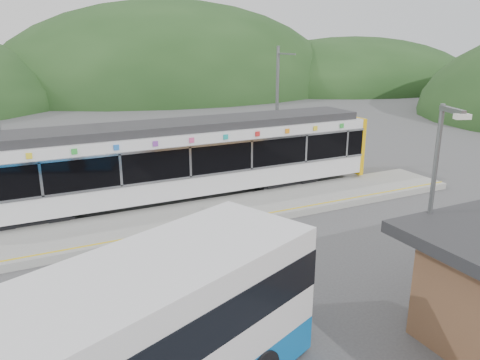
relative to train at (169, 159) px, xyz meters
name	(u,v)px	position (x,y,z in m)	size (l,w,h in m)	color
ground	(230,250)	(0.23, -6.00, -2.06)	(120.00, 120.00, 0.00)	#4C4C4F
hills	(295,188)	(6.42, -0.71, -2.06)	(146.00, 149.00, 26.00)	#1E3D19
platform	(196,217)	(0.23, -2.70, -1.91)	(26.00, 3.20, 0.30)	#9E9E99
yellow_line	(208,224)	(0.23, -4.00, -1.76)	(26.00, 0.10, 0.01)	yellow
train	(169,159)	(0.00, 0.00, 0.00)	(20.44, 3.01, 3.74)	black
catenary_mast_east	(277,108)	(7.23, 2.56, 1.58)	(0.18, 1.80, 7.00)	slate
lamp_post	(436,197)	(3.11, -12.16, 1.40)	(0.45, 1.07, 5.80)	slate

